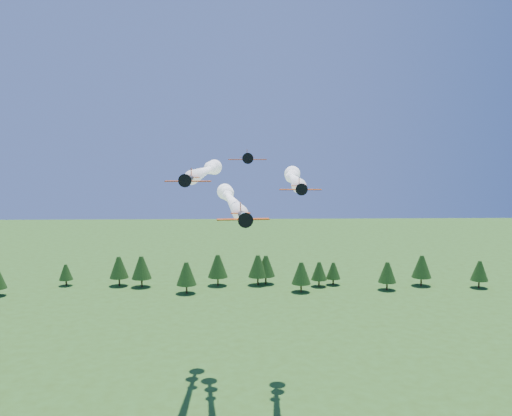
{
  "coord_description": "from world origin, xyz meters",
  "views": [
    {
      "loc": [
        -1.09,
        -95.19,
        53.74
      ],
      "look_at": [
        1.53,
        0.0,
        42.63
      ],
      "focal_mm": 40.0,
      "sensor_mm": 36.0,
      "label": 1
    }
  ],
  "objects_px": {
    "plane_left": "(206,171)",
    "plane_slot": "(247,158)",
    "plane_lead": "(230,199)",
    "plane_right": "(293,179)"
  },
  "relations": [
    {
      "from": "plane_left",
      "to": "plane_right",
      "type": "distance_m",
      "value": 19.03
    },
    {
      "from": "plane_lead",
      "to": "plane_slot",
      "type": "xyz_separation_m",
      "value": [
        3.35,
        -14.54,
        8.8
      ]
    },
    {
      "from": "plane_right",
      "to": "plane_left",
      "type": "bearing_deg",
      "value": 168.95
    },
    {
      "from": "plane_lead",
      "to": "plane_left",
      "type": "relative_size",
      "value": 1.0
    },
    {
      "from": "plane_left",
      "to": "plane_slot",
      "type": "xyz_separation_m",
      "value": [
        8.62,
        -21.39,
        3.33
      ]
    },
    {
      "from": "plane_lead",
      "to": "plane_left",
      "type": "xyz_separation_m",
      "value": [
        -5.27,
        6.86,
        5.46
      ]
    },
    {
      "from": "plane_lead",
      "to": "plane_right",
      "type": "bearing_deg",
      "value": 5.22
    },
    {
      "from": "plane_left",
      "to": "plane_slot",
      "type": "bearing_deg",
      "value": -65.36
    },
    {
      "from": "plane_lead",
      "to": "plane_left",
      "type": "bearing_deg",
      "value": 122.47
    },
    {
      "from": "plane_left",
      "to": "plane_slot",
      "type": "relative_size",
      "value": 6.79
    }
  ]
}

